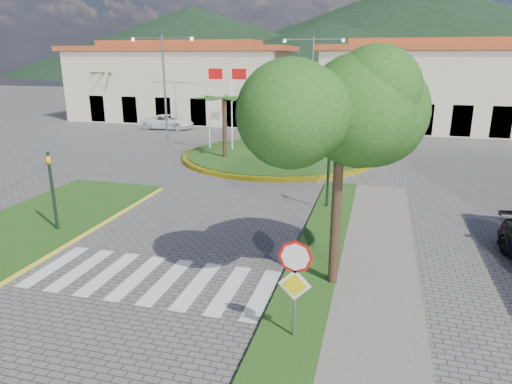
% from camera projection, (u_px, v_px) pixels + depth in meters
% --- Properties ---
extents(ground, '(160.00, 160.00, 0.00)m').
position_uv_depth(ground, '(64.00, 359.00, 10.32)').
color(ground, '#5E5B59').
rests_on(ground, ground).
extents(sidewalk_right, '(4.00, 28.00, 0.15)m').
position_uv_depth(sidewalk_right, '(340.00, 346.00, 10.64)').
color(sidewalk_right, gray).
rests_on(sidewalk_right, ground).
extents(verge_right, '(1.60, 28.00, 0.18)m').
position_uv_depth(verge_right, '(289.00, 338.00, 10.94)').
color(verge_right, '#234E16').
rests_on(verge_right, ground).
extents(median_left, '(5.00, 14.00, 0.18)m').
position_uv_depth(median_left, '(20.00, 232.00, 17.48)').
color(median_left, '#234E16').
rests_on(median_left, ground).
extents(crosswalk, '(8.00, 3.00, 0.01)m').
position_uv_depth(crosswalk, '(149.00, 279.00, 14.02)').
color(crosswalk, silver).
rests_on(crosswalk, ground).
extents(roundabout_island, '(12.70, 12.70, 6.00)m').
position_uv_depth(roundabout_island, '(277.00, 155.00, 30.60)').
color(roundabout_island, yellow).
rests_on(roundabout_island, ground).
extents(stop_sign, '(0.80, 0.11, 2.65)m').
position_uv_depth(stop_sign, '(295.00, 275.00, 10.39)').
color(stop_sign, slate).
rests_on(stop_sign, ground).
extents(deciduous_tree, '(3.60, 3.60, 6.80)m').
position_uv_depth(deciduous_tree, '(341.00, 111.00, 12.07)').
color(deciduous_tree, black).
rests_on(deciduous_tree, ground).
extents(traffic_light_left, '(0.15, 0.18, 3.20)m').
position_uv_depth(traffic_light_left, '(52.00, 185.00, 17.08)').
color(traffic_light_left, black).
rests_on(traffic_light_left, ground).
extents(traffic_light_right, '(0.15, 0.18, 3.20)m').
position_uv_depth(traffic_light_right, '(328.00, 167.00, 19.72)').
color(traffic_light_right, black).
rests_on(traffic_light_right, ground).
extents(traffic_light_far, '(0.18, 0.15, 3.20)m').
position_uv_depth(traffic_light_far, '(402.00, 125.00, 31.78)').
color(traffic_light_far, black).
rests_on(traffic_light_far, ground).
extents(direction_sign_west, '(1.60, 0.14, 5.20)m').
position_uv_depth(direction_sign_west, '(278.00, 93.00, 38.43)').
color(direction_sign_west, slate).
rests_on(direction_sign_west, ground).
extents(direction_sign_east, '(1.60, 0.14, 5.20)m').
position_uv_depth(direction_sign_east, '(338.00, 95.00, 37.17)').
color(direction_sign_east, slate).
rests_on(direction_sign_east, ground).
extents(street_lamp_centre, '(4.80, 0.16, 8.00)m').
position_uv_depth(street_lamp_centre, '(312.00, 83.00, 36.50)').
color(street_lamp_centre, slate).
rests_on(street_lamp_centre, ground).
extents(street_lamp_west, '(4.80, 0.16, 8.00)m').
position_uv_depth(street_lamp_west, '(164.00, 85.00, 33.47)').
color(street_lamp_west, slate).
rests_on(street_lamp_west, ground).
extents(building_left, '(23.32, 9.54, 8.05)m').
position_uv_depth(building_left, '(181.00, 82.00, 47.84)').
color(building_left, beige).
rests_on(building_left, ground).
extents(building_right, '(19.08, 9.54, 8.05)m').
position_uv_depth(building_right, '(422.00, 86.00, 41.80)').
color(building_right, beige).
rests_on(building_right, ground).
extents(hill_far_west, '(140.00, 140.00, 22.00)m').
position_uv_depth(hill_far_west, '(194.00, 41.00, 150.37)').
color(hill_far_west, black).
rests_on(hill_far_west, ground).
extents(hill_far_mid, '(180.00, 180.00, 30.00)m').
position_uv_depth(hill_far_mid, '(414.00, 29.00, 150.09)').
color(hill_far_mid, black).
rests_on(hill_far_mid, ground).
extents(hill_near_back, '(110.00, 110.00, 16.00)m').
position_uv_depth(hill_near_back, '(326.00, 50.00, 130.67)').
color(hill_near_back, black).
rests_on(hill_near_back, ground).
extents(white_van, '(4.86, 2.41, 1.32)m').
position_uv_depth(white_van, '(168.00, 122.00, 42.30)').
color(white_van, white).
rests_on(white_van, ground).
extents(car_dark_a, '(4.23, 2.60, 1.34)m').
position_uv_depth(car_dark_a, '(259.00, 122.00, 42.23)').
color(car_dark_a, black).
rests_on(car_dark_a, ground).
extents(car_dark_b, '(3.92, 1.63, 1.26)m').
position_uv_depth(car_dark_b, '(345.00, 123.00, 42.08)').
color(car_dark_b, black).
rests_on(car_dark_b, ground).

